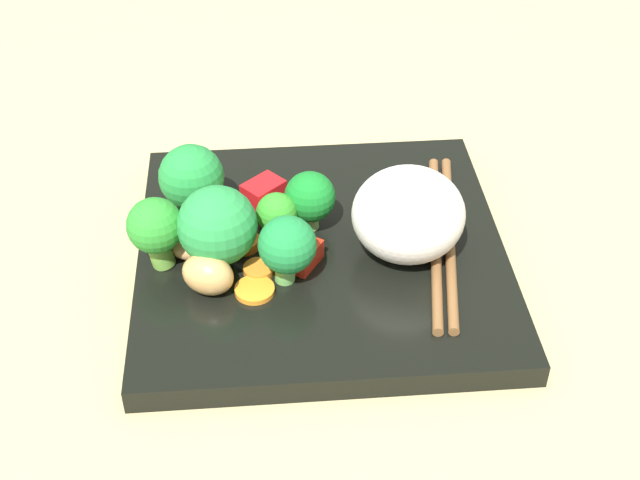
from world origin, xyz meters
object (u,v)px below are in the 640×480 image
at_px(rice_mound, 408,214).
at_px(chopstick_pair, 443,239).
at_px(square_plate, 321,254).
at_px(broccoli_floret_0, 217,226).
at_px(carrot_slice_2, 244,244).

bearing_deg(rice_mound, chopstick_pair, 15.93).
relative_size(square_plate, chopstick_pair, 1.35).
xyz_separation_m(square_plate, chopstick_pair, (0.09, -0.00, 0.01)).
relative_size(square_plate, rice_mound, 3.32).
relative_size(square_plate, broccoli_floret_0, 4.10).
xyz_separation_m(broccoli_floret_0, carrot_slice_2, (0.02, 0.02, -0.03)).
distance_m(broccoli_floret_0, chopstick_pair, 0.17).
height_order(rice_mound, broccoli_floret_0, rice_mound).
bearing_deg(chopstick_pair, rice_mound, 113.19).
distance_m(square_plate, chopstick_pair, 0.09).
height_order(broccoli_floret_0, carrot_slice_2, broccoli_floret_0).
xyz_separation_m(square_plate, rice_mound, (0.06, -0.01, 0.04)).
height_order(square_plate, rice_mound, rice_mound).
distance_m(rice_mound, chopstick_pair, 0.04).
height_order(rice_mound, carrot_slice_2, rice_mound).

